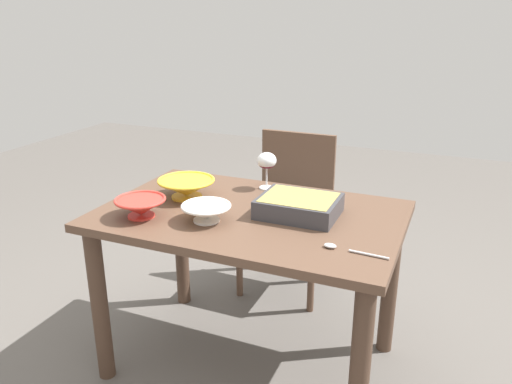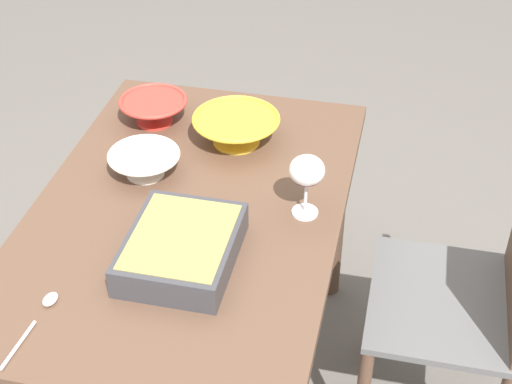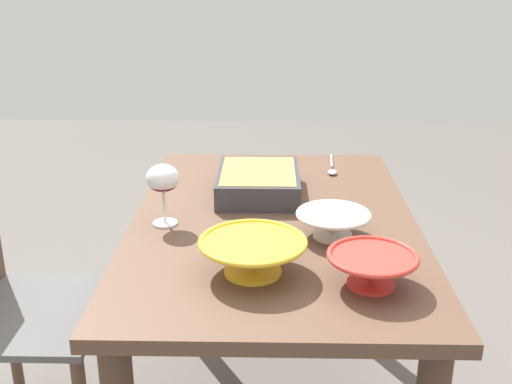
{
  "view_description": "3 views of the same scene",
  "coord_description": "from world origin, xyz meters",
  "px_view_note": "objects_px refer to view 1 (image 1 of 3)",
  "views": [
    {
      "loc": [
        0.75,
        -1.73,
        1.48
      ],
      "look_at": [
        -0.01,
        0.08,
        0.78
      ],
      "focal_mm": 35.47,
      "sensor_mm": 36.0,
      "label": 1
    },
    {
      "loc": [
        1.45,
        0.5,
        1.93
      ],
      "look_at": [
        0.0,
        0.18,
        0.8
      ],
      "focal_mm": 53.96,
      "sensor_mm": 36.0,
      "label": 2
    },
    {
      "loc": [
        -1.61,
        0.01,
        1.4
      ],
      "look_at": [
        0.03,
        0.05,
        0.79
      ],
      "focal_mm": 44.33,
      "sensor_mm": 36.0,
      "label": 3
    }
  ],
  "objects_px": {
    "serving_bowl": "(206,212)",
    "dining_table": "(250,240)",
    "chair": "(291,203)",
    "serving_spoon": "(342,248)",
    "wine_glass": "(267,162)",
    "small_bowl": "(141,206)",
    "casserole_dish": "(299,205)",
    "mixing_bowl": "(186,187)"
  },
  "relations": [
    {
      "from": "serving_spoon",
      "to": "wine_glass",
      "type": "bearing_deg",
      "value": 133.64
    },
    {
      "from": "small_bowl",
      "to": "serving_spoon",
      "type": "xyz_separation_m",
      "value": [
        0.8,
        0.01,
        -0.04
      ]
    },
    {
      "from": "small_bowl",
      "to": "serving_bowl",
      "type": "height_order",
      "value": "small_bowl"
    },
    {
      "from": "mixing_bowl",
      "to": "serving_spoon",
      "type": "xyz_separation_m",
      "value": [
        0.74,
        -0.25,
        -0.04
      ]
    },
    {
      "from": "wine_glass",
      "to": "serving_bowl",
      "type": "distance_m",
      "value": 0.46
    },
    {
      "from": "casserole_dish",
      "to": "serving_spoon",
      "type": "xyz_separation_m",
      "value": [
        0.23,
        -0.25,
        -0.03
      ]
    },
    {
      "from": "dining_table",
      "to": "wine_glass",
      "type": "distance_m",
      "value": 0.39
    },
    {
      "from": "chair",
      "to": "serving_bowl",
      "type": "distance_m",
      "value": 0.93
    },
    {
      "from": "dining_table",
      "to": "chair",
      "type": "distance_m",
      "value": 0.75
    },
    {
      "from": "chair",
      "to": "casserole_dish",
      "type": "height_order",
      "value": "chair"
    },
    {
      "from": "small_bowl",
      "to": "serving_bowl",
      "type": "distance_m",
      "value": 0.26
    },
    {
      "from": "serving_spoon",
      "to": "serving_bowl",
      "type": "bearing_deg",
      "value": 174.94
    },
    {
      "from": "chair",
      "to": "wine_glass",
      "type": "relative_size",
      "value": 5.1
    },
    {
      "from": "dining_table",
      "to": "chair",
      "type": "relative_size",
      "value": 1.39
    },
    {
      "from": "mixing_bowl",
      "to": "serving_bowl",
      "type": "xyz_separation_m",
      "value": [
        0.2,
        -0.2,
        -0.01
      ]
    },
    {
      "from": "dining_table",
      "to": "small_bowl",
      "type": "height_order",
      "value": "small_bowl"
    },
    {
      "from": "mixing_bowl",
      "to": "chair",
      "type": "bearing_deg",
      "value": 70.63
    },
    {
      "from": "mixing_bowl",
      "to": "serving_bowl",
      "type": "relative_size",
      "value": 1.28
    },
    {
      "from": "serving_bowl",
      "to": "serving_spoon",
      "type": "relative_size",
      "value": 0.86
    },
    {
      "from": "wine_glass",
      "to": "mixing_bowl",
      "type": "bearing_deg",
      "value": -138.36
    },
    {
      "from": "mixing_bowl",
      "to": "serving_spoon",
      "type": "height_order",
      "value": "mixing_bowl"
    },
    {
      "from": "dining_table",
      "to": "serving_spoon",
      "type": "xyz_separation_m",
      "value": [
        0.42,
        -0.2,
        0.13
      ]
    },
    {
      "from": "casserole_dish",
      "to": "serving_bowl",
      "type": "height_order",
      "value": "casserole_dish"
    },
    {
      "from": "wine_glass",
      "to": "small_bowl",
      "type": "relative_size",
      "value": 0.84
    },
    {
      "from": "small_bowl",
      "to": "mixing_bowl",
      "type": "bearing_deg",
      "value": 78.5
    },
    {
      "from": "mixing_bowl",
      "to": "serving_spoon",
      "type": "relative_size",
      "value": 1.1
    },
    {
      "from": "wine_glass",
      "to": "mixing_bowl",
      "type": "height_order",
      "value": "wine_glass"
    },
    {
      "from": "chair",
      "to": "wine_glass",
      "type": "distance_m",
      "value": 0.57
    },
    {
      "from": "chair",
      "to": "wine_glass",
      "type": "xyz_separation_m",
      "value": [
        0.03,
        -0.45,
        0.36
      ]
    },
    {
      "from": "serving_spoon",
      "to": "casserole_dish",
      "type": "bearing_deg",
      "value": 133.72
    },
    {
      "from": "casserole_dish",
      "to": "serving_bowl",
      "type": "relative_size",
      "value": 1.59
    },
    {
      "from": "serving_spoon",
      "to": "chair",
      "type": "bearing_deg",
      "value": 118.09
    },
    {
      "from": "chair",
      "to": "serving_spoon",
      "type": "bearing_deg",
      "value": -61.91
    },
    {
      "from": "serving_bowl",
      "to": "casserole_dish",
      "type": "bearing_deg",
      "value": 32.71
    },
    {
      "from": "serving_bowl",
      "to": "chair",
      "type": "bearing_deg",
      "value": 87.46
    },
    {
      "from": "wine_glass",
      "to": "chair",
      "type": "bearing_deg",
      "value": 94.07
    },
    {
      "from": "casserole_dish",
      "to": "mixing_bowl",
      "type": "relative_size",
      "value": 1.24
    },
    {
      "from": "chair",
      "to": "small_bowl",
      "type": "distance_m",
      "value": 1.04
    },
    {
      "from": "wine_glass",
      "to": "casserole_dish",
      "type": "distance_m",
      "value": 0.35
    },
    {
      "from": "serving_bowl",
      "to": "dining_table",
      "type": "bearing_deg",
      "value": 51.98
    },
    {
      "from": "chair",
      "to": "serving_spoon",
      "type": "relative_size",
      "value": 3.86
    },
    {
      "from": "mixing_bowl",
      "to": "casserole_dish",
      "type": "bearing_deg",
      "value": -0.36
    }
  ]
}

